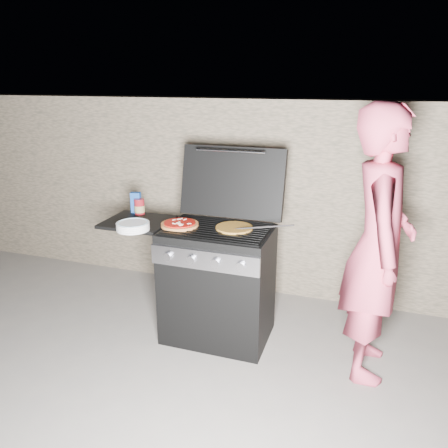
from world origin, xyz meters
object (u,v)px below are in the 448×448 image
(pizza_topped, at_px, (180,224))
(person, at_px, (378,246))
(gas_grill, at_px, (188,279))
(sauce_jar, at_px, (139,206))

(pizza_topped, distance_m, person, 1.42)
(gas_grill, height_order, pizza_topped, pizza_topped)
(pizza_topped, relative_size, person, 0.15)
(sauce_jar, bearing_deg, pizza_topped, -23.86)
(gas_grill, bearing_deg, person, -1.45)
(pizza_topped, bearing_deg, sauce_jar, 156.14)
(pizza_topped, xyz_separation_m, sauce_jar, (-0.45, 0.20, 0.04))
(sauce_jar, bearing_deg, gas_grill, -18.34)
(person, bearing_deg, pizza_topped, 87.26)
(gas_grill, bearing_deg, sauce_jar, 161.66)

